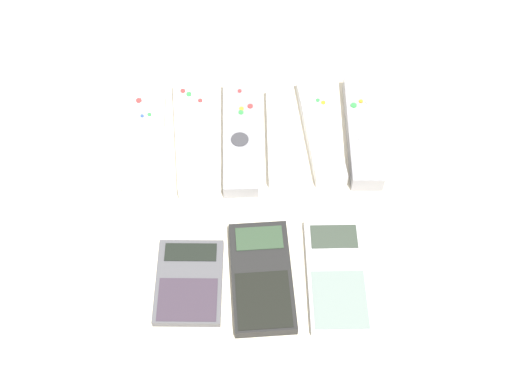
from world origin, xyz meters
The scene contains 10 objects.
ground_plane centered at (0.00, 0.00, 0.00)m, with size 3.00×3.00×0.00m, color beige.
remote_0 centered at (-0.15, 0.12, 0.01)m, with size 0.06×0.17×0.03m.
remote_1 centered at (-0.08, 0.13, 0.01)m, with size 0.06×0.20×0.02m.
remote_2 centered at (-0.02, 0.12, 0.01)m, with size 0.05×0.20×0.02m.
remote_3 centered at (0.04, 0.12, 0.01)m, with size 0.05×0.17×0.02m.
remote_4 centered at (0.10, 0.13, 0.01)m, with size 0.05×0.19×0.02m.
remote_5 centered at (0.16, 0.12, 0.01)m, with size 0.06×0.20×0.03m.
calculator_0 centered at (-0.09, -0.11, 0.01)m, with size 0.09×0.12×0.01m.
calculator_1 centered at (0.00, -0.10, 0.01)m, with size 0.08×0.16×0.02m.
calculator_2 centered at (0.10, -0.11, 0.01)m, with size 0.08×0.16×0.01m.
Camera 1 is at (-0.03, -0.53, 0.81)m, focal length 50.00 mm.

